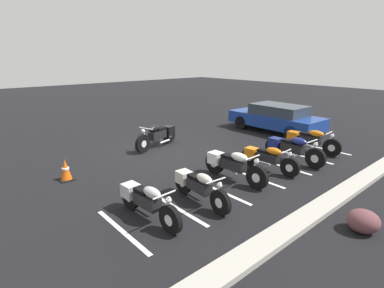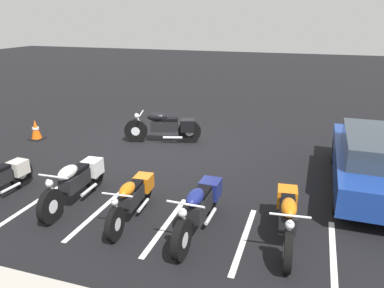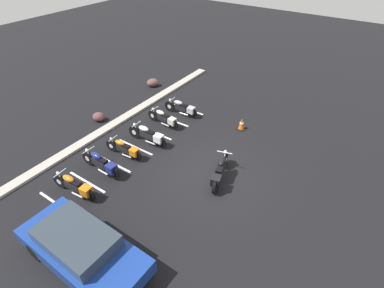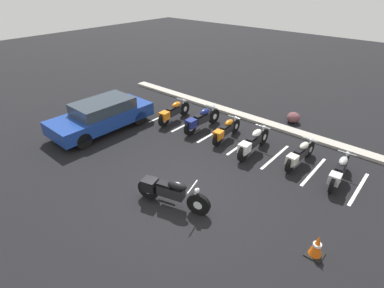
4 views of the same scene
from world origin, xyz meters
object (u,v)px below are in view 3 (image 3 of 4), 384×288
object	(u,v)px
parked_bike_1	(101,163)
parked_bike_4	(164,118)
car_blue	(81,248)
motorcycle_black_featured	(220,171)
parked_bike_2	(125,149)
landscape_rock_1	(153,83)
traffic_cone	(242,124)
parked_bike_5	(182,108)
parked_bike_3	(149,135)
parked_bike_0	(75,186)
landscape_rock_0	(99,117)

from	to	relation	value
parked_bike_1	parked_bike_4	world-z (taller)	parked_bike_1
parked_bike_1	car_blue	size ratio (longest dim) A/B	0.51
parked_bike_4	motorcycle_black_featured	bearing A→B (deg)	159.56
parked_bike_2	parked_bike_4	xyz separation A→B (m)	(3.01, 0.16, 0.00)
parked_bike_4	landscape_rock_1	xyz separation A→B (m)	(3.22, 3.52, -0.17)
motorcycle_black_featured	parked_bike_1	distance (m)	4.93
car_blue	traffic_cone	xyz separation A→B (m)	(9.46, -0.64, -0.39)
parked_bike_2	parked_bike_4	world-z (taller)	parked_bike_4
parked_bike_1	parked_bike_5	world-z (taller)	parked_bike_1
landscape_rock_1	parked_bike_3	bearing A→B (deg)	-141.32
parked_bike_2	parked_bike_5	distance (m)	4.39
motorcycle_black_featured	car_blue	xyz separation A→B (m)	(-5.55, 1.62, 0.20)
parked_bike_3	parked_bike_5	distance (m)	3.03
parked_bike_4	car_blue	world-z (taller)	car_blue
parked_bike_1	parked_bike_2	xyz separation A→B (m)	(1.32, -0.04, -0.05)
parked_bike_4	parked_bike_5	world-z (taller)	parked_bike_5
parked_bike_1	traffic_cone	bearing A→B (deg)	-116.51
car_blue	landscape_rock_1	bearing A→B (deg)	121.52
motorcycle_black_featured	parked_bike_3	distance (m)	4.08
parked_bike_3	parked_bike_4	bearing A→B (deg)	-78.88
parked_bike_5	traffic_cone	bearing A→B (deg)	-173.73
parked_bike_5	landscape_rock_1	size ratio (longest dim) A/B	2.71
traffic_cone	car_blue	bearing A→B (deg)	176.16
parked_bike_0	parked_bike_1	bearing A→B (deg)	-88.79
parked_bike_0	landscape_rock_1	world-z (taller)	parked_bike_0
parked_bike_0	car_blue	world-z (taller)	car_blue
parked_bike_5	parked_bike_0	bearing A→B (deg)	87.60
parked_bike_5	traffic_cone	distance (m)	3.36
parked_bike_1	parked_bike_5	distance (m)	5.71
motorcycle_black_featured	traffic_cone	xyz separation A→B (m)	(3.92, 0.98, -0.19)
parked_bike_1	parked_bike_4	xyz separation A→B (m)	(4.33, 0.12, -0.05)
parked_bike_4	traffic_cone	size ratio (longest dim) A/B	3.19
parked_bike_3	traffic_cone	world-z (taller)	parked_bike_3
parked_bike_0	parked_bike_1	size ratio (longest dim) A/B	0.96
parked_bike_1	landscape_rock_1	xyz separation A→B (m)	(7.55, 3.64, -0.22)
landscape_rock_1	traffic_cone	bearing A→B (deg)	-100.33
motorcycle_black_featured	parked_bike_1	bearing A→B (deg)	102.48
parked_bike_2	landscape_rock_1	xyz separation A→B (m)	(6.23, 3.68, -0.17)
parked_bike_2	parked_bike_4	size ratio (longest dim) A/B	0.99
motorcycle_black_featured	parked_bike_3	world-z (taller)	motorcycle_black_featured
parked_bike_4	traffic_cone	distance (m)	3.98
parked_bike_4	landscape_rock_1	world-z (taller)	parked_bike_4
landscape_rock_0	traffic_cone	bearing A→B (deg)	-61.75
parked_bike_4	landscape_rock_0	world-z (taller)	parked_bike_4
motorcycle_black_featured	parked_bike_4	xyz separation A→B (m)	(1.97, 4.45, -0.06)
traffic_cone	parked_bike_4	bearing A→B (deg)	119.27
parked_bike_2	landscape_rock_0	bearing A→B (deg)	-26.65
parked_bike_2	traffic_cone	xyz separation A→B (m)	(4.96, -3.31, -0.12)
parked_bike_0	car_blue	size ratio (longest dim) A/B	0.50
parked_bike_0	landscape_rock_1	distance (m)	9.80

